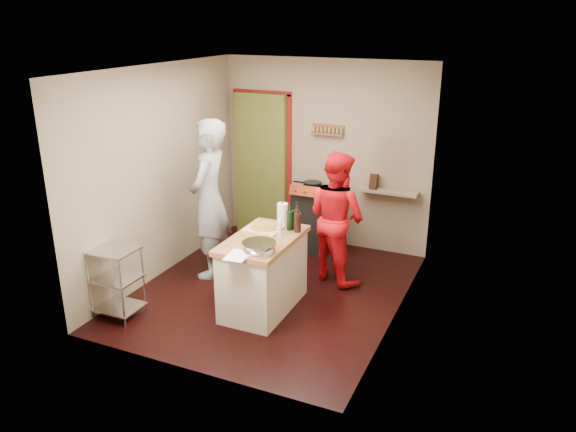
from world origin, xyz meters
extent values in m
plane|color=black|center=(0.00, 0.00, 0.00)|extent=(3.50, 3.50, 0.00)
cube|color=gray|center=(0.00, 1.75, 1.30)|extent=(3.00, 0.04, 2.60)
cube|color=#565B23|center=(-0.95, 1.80, 1.05)|extent=(0.80, 0.40, 2.10)
cube|color=maroon|center=(-1.37, 1.73, 1.05)|extent=(0.06, 0.06, 2.10)
cube|color=maroon|center=(-0.53, 1.73, 1.05)|extent=(0.06, 0.06, 2.10)
cube|color=maroon|center=(-0.95, 1.73, 2.10)|extent=(0.90, 0.06, 0.06)
cube|color=brown|center=(0.05, 1.70, 1.60)|extent=(0.46, 0.09, 0.03)
cube|color=brown|center=(0.05, 1.74, 1.66)|extent=(0.46, 0.02, 0.12)
cube|color=olive|center=(0.05, 1.70, 1.66)|extent=(0.42, 0.04, 0.07)
cube|color=gray|center=(0.95, 1.65, 0.90)|extent=(0.80, 0.18, 0.04)
cube|color=black|center=(0.75, 1.65, 1.02)|extent=(0.10, 0.14, 0.22)
cube|color=gray|center=(-1.50, 0.00, 1.30)|extent=(0.04, 3.50, 2.60)
cube|color=gray|center=(1.50, 0.00, 1.30)|extent=(0.04, 3.50, 2.60)
cube|color=white|center=(0.00, 0.00, 2.61)|extent=(3.00, 3.50, 0.02)
cube|color=black|center=(0.05, 1.43, 0.40)|extent=(0.60, 0.55, 0.80)
cube|color=black|center=(0.05, 1.43, 0.83)|extent=(0.60, 0.55, 0.06)
cube|color=maroon|center=(0.05, 1.15, 0.92)|extent=(0.60, 0.15, 0.17)
cylinder|color=black|center=(-0.10, 1.56, 0.91)|extent=(0.26, 0.26, 0.05)
cylinder|color=silver|center=(-1.50, -1.38, 0.40)|extent=(0.02, 0.02, 0.80)
cylinder|color=silver|center=(-1.06, -1.38, 0.40)|extent=(0.02, 0.02, 0.80)
cylinder|color=silver|center=(-1.50, -1.02, 0.40)|extent=(0.02, 0.02, 0.80)
cylinder|color=silver|center=(-1.06, -1.02, 0.40)|extent=(0.02, 0.02, 0.80)
cube|color=silver|center=(-1.28, -1.20, 0.10)|extent=(0.48, 0.40, 0.02)
cube|color=silver|center=(-1.28, -1.20, 0.45)|extent=(0.48, 0.40, 0.02)
cube|color=silver|center=(-1.28, -1.20, 0.78)|extent=(0.48, 0.40, 0.02)
cube|color=beige|center=(0.10, -0.41, 0.40)|extent=(0.61, 1.08, 0.80)
cube|color=#A46C3E|center=(0.10, -0.41, 0.83)|extent=(0.67, 1.13, 0.06)
cube|color=#E8BC8D|center=(0.00, -0.16, 0.87)|extent=(0.40, 0.40, 0.02)
cylinder|color=gold|center=(0.00, -0.16, 0.89)|extent=(0.32, 0.32, 0.02)
ellipsoid|color=silver|center=(0.25, -0.78, 0.91)|extent=(0.35, 0.35, 0.11)
cylinder|color=white|center=(0.16, -0.02, 0.99)|extent=(0.12, 0.12, 0.28)
cylinder|color=silver|center=(0.25, -0.29, 0.94)|extent=(0.06, 0.06, 0.17)
cube|color=white|center=(0.09, -0.94, 0.86)|extent=(0.24, 0.32, 0.00)
cylinder|color=black|center=(0.33, 0.00, 1.01)|extent=(0.08, 0.08, 0.31)
cylinder|color=black|center=(0.38, -0.09, 1.01)|extent=(0.08, 0.08, 0.31)
cylinder|color=black|center=(0.27, -0.06, 1.01)|extent=(0.08, 0.08, 0.31)
imported|color=#BBBAC0|center=(-0.91, 0.15, 0.99)|extent=(0.61, 0.80, 1.98)
imported|color=red|center=(0.58, 0.65, 0.81)|extent=(0.98, 0.90, 1.63)
camera|label=1|loc=(2.65, -5.44, 3.13)|focal=35.00mm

